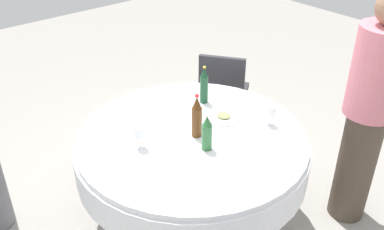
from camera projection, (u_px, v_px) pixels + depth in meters
The scene contains 14 objects.
ground_plane at pixel (192, 217), 3.26m from camera, with size 10.00×10.00×0.00m, color gray.
dining_table at pixel (192, 153), 2.96m from camera, with size 1.56×1.56×0.74m.
bottle_brown_near at pixel (197, 117), 2.81m from camera, with size 0.07×0.07×0.30m.
bottle_green_rear at pixel (207, 133), 2.69m from camera, with size 0.07×0.07×0.25m.
bottle_dark_green_front at pixel (204, 86), 3.19m from camera, with size 0.06×0.06×0.29m.
wine_glass_south at pixel (140, 133), 2.70m from camera, with size 0.07×0.07×0.15m.
wine_glass_inner at pixel (271, 112), 2.94m from camera, with size 0.06×0.06×0.14m.
plate_far at pixel (231, 97), 3.31m from camera, with size 0.26×0.26×0.02m.
plate_east at pixel (224, 117), 3.05m from camera, with size 0.22×0.22×0.04m.
fork_rear at pixel (107, 135), 2.87m from camera, with size 0.18×0.02×0.01m, color silver.
knife_front at pixel (262, 139), 2.83m from camera, with size 0.18×0.02×0.01m, color silver.
fork_south at pixel (226, 172), 2.54m from camera, with size 0.18×0.02×0.01m, color silver.
person_near at pixel (369, 111), 2.86m from camera, with size 0.34×0.34×1.68m.
chair_left at pixel (223, 89), 3.92m from camera, with size 0.56×0.56×0.87m.
Camera 1 is at (-1.84, 1.55, 2.34)m, focal length 40.82 mm.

